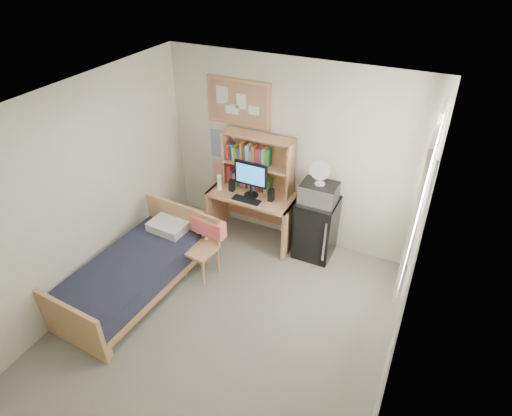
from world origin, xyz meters
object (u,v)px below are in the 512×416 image
at_px(desk_chair, 200,249).
at_px(monitor, 251,180).
at_px(microwave, 319,193).
at_px(speaker_left, 232,185).
at_px(mini_fridge, 316,228).
at_px(bulletin_board, 239,103).
at_px(speaker_right, 271,195).
at_px(bed, 133,278).
at_px(desk, 253,216).
at_px(desk_fan, 321,173).

bearing_deg(desk_chair, monitor, 80.78).
bearing_deg(microwave, speaker_left, -175.86).
distance_m(desk_chair, mini_fridge, 1.61).
xyz_separation_m(bulletin_board, speaker_right, (0.65, -0.37, -1.06)).
relative_size(desk_chair, monitor, 1.68).
bearing_deg(bed, desk, 66.62).
relative_size(bed, monitor, 3.59).
height_order(monitor, desk_fan, desk_fan).
xyz_separation_m(speaker_right, desk_fan, (0.63, 0.10, 0.44)).
xyz_separation_m(desk, mini_fridge, (0.93, 0.05, 0.05)).
bearing_deg(monitor, desk_fan, 6.46).
bearing_deg(desk, speaker_left, -168.69).
relative_size(bulletin_board, monitor, 1.85).
height_order(monitor, speaker_right, monitor).
relative_size(bulletin_board, desk, 0.77).
xyz_separation_m(mini_fridge, speaker_right, (-0.63, -0.12, 0.42)).
height_order(desk, desk_fan, desk_fan).
relative_size(mini_fridge, bed, 0.48).
bearing_deg(speaker_left, bed, -108.04).
bearing_deg(desk_fan, microwave, 0.00).
xyz_separation_m(bed, speaker_right, (1.15, 1.61, 0.61)).
relative_size(bulletin_board, speaker_right, 5.21).
xyz_separation_m(bulletin_board, monitor, (0.35, -0.37, -0.90)).
height_order(desk, monitor, monitor).
bearing_deg(bed, mini_fridge, 47.66).
bearing_deg(speaker_left, desk_fan, 4.89).
relative_size(bed, speaker_right, 10.12).
height_order(bulletin_board, mini_fridge, bulletin_board).
distance_m(mini_fridge, monitor, 1.11).
distance_m(bed, microwave, 2.58).
bearing_deg(bed, monitor, 65.78).
height_order(desk, microwave, microwave).
bearing_deg(bed, desk_chair, 52.18).
height_order(desk_chair, speaker_right, speaker_right).
height_order(mini_fridge, microwave, microwave).
distance_m(desk_chair, bed, 0.90).
relative_size(speaker_left, speaker_right, 0.97).
height_order(bed, speaker_right, speaker_right).
relative_size(monitor, microwave, 1.10).
relative_size(speaker_left, microwave, 0.38).
height_order(desk_chair, monitor, monitor).
xyz_separation_m(desk, bed, (-0.86, -1.67, -0.13)).
height_order(desk, speaker_left, speaker_left).
xyz_separation_m(bulletin_board, desk, (0.36, -0.31, -1.54)).
bearing_deg(speaker_left, monitor, -0.00).
bearing_deg(desk, microwave, 2.79).
bearing_deg(monitor, bulletin_board, 134.60).
distance_m(desk_chair, speaker_right, 1.19).
distance_m(monitor, desk_fan, 0.98).
bearing_deg(desk, mini_fridge, 4.02).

